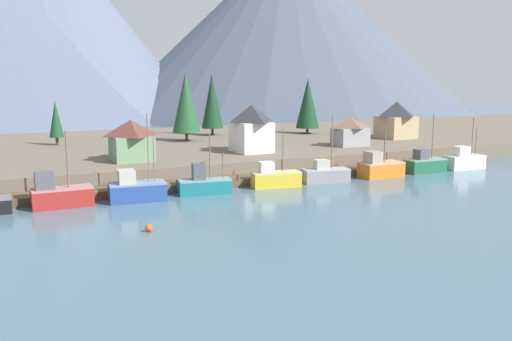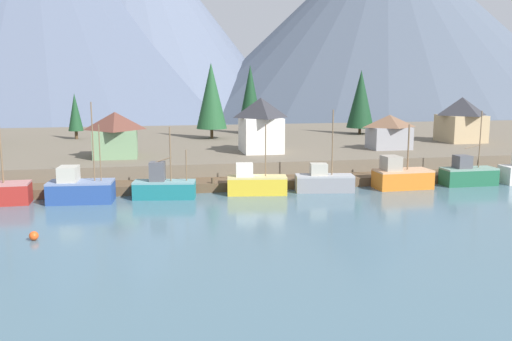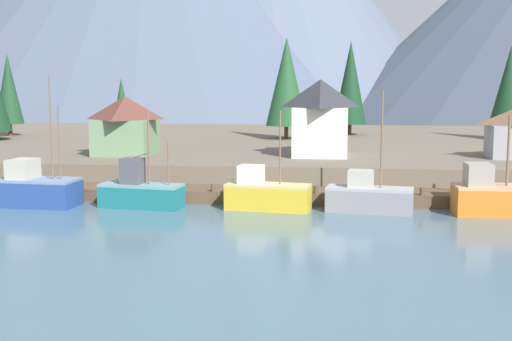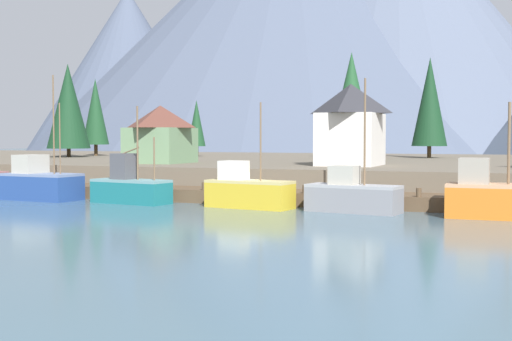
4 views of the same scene
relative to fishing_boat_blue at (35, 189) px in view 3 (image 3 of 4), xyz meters
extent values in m
cube|color=#476675|center=(17.53, 21.96, -1.82)|extent=(400.00, 400.00, 1.00)
cube|color=brown|center=(17.53, 3.96, -0.82)|extent=(80.00, 4.00, 1.00)
cylinder|color=brown|center=(-2.47, 2.16, -0.52)|extent=(0.36, 0.36, 1.60)
cylinder|color=brown|center=(5.53, 2.16, -0.52)|extent=(0.36, 0.36, 1.60)
cylinder|color=brown|center=(13.53, 2.16, -0.52)|extent=(0.36, 0.36, 1.60)
cylinder|color=brown|center=(21.53, 2.16, -0.52)|extent=(0.36, 0.36, 1.60)
cylinder|color=brown|center=(29.53, 2.16, -0.52)|extent=(0.36, 0.36, 1.60)
cube|color=#665B4C|center=(17.53, 33.96, -0.07)|extent=(400.00, 56.00, 2.50)
cube|color=navy|center=(0.15, -0.01, -0.36)|extent=(6.50, 3.62, 1.93)
cube|color=#6C7DA2|center=(0.15, -0.01, 0.71)|extent=(6.50, 3.62, 0.20)
cube|color=#B2AD9E|center=(-0.99, 0.09, 1.55)|extent=(2.00, 2.52, 1.48)
cylinder|color=brown|center=(1.49, -0.13, 4.69)|extent=(0.12, 0.12, 7.77)
cylinder|color=brown|center=(2.12, -0.19, 3.60)|extent=(0.10, 0.10, 5.58)
cube|color=#196B70|center=(8.31, 0.20, -0.51)|extent=(6.54, 3.26, 1.62)
cube|color=#679496|center=(8.31, 0.20, 0.39)|extent=(6.54, 3.26, 0.20)
cube|color=#4C4C51|center=(7.64, 0.31, 1.48)|extent=(1.72, 1.73, 1.96)
cylinder|color=brown|center=(8.98, 0.09, 3.26)|extent=(0.14, 0.14, 5.54)
cylinder|color=brown|center=(10.56, -0.16, 2.10)|extent=(0.12, 0.12, 3.21)
cylinder|color=brown|center=(8.29, 0.20, 2.67)|extent=(1.70, 0.37, 0.61)
cube|color=gold|center=(18.01, 0.27, -0.44)|extent=(6.52, 3.14, 1.76)
cube|color=tan|center=(18.01, 0.27, 0.54)|extent=(6.52, 3.14, 0.20)
cube|color=silver|center=(16.70, 0.46, 1.33)|extent=(1.98, 1.80, 1.36)
cylinder|color=brown|center=(18.91, 0.13, 3.39)|extent=(0.12, 0.12, 5.48)
cube|color=gray|center=(25.51, 0.24, -0.50)|extent=(6.53, 3.18, 1.64)
cube|color=#9F9FA2|center=(25.51, 0.24, 0.42)|extent=(6.53, 3.18, 0.20)
cube|color=#B2AD9E|center=(24.86, 0.35, 1.15)|extent=(2.01, 1.75, 1.25)
cylinder|color=brown|center=(26.28, 0.12, 4.05)|extent=(0.13, 0.13, 7.05)
cube|color=#CC6B1E|center=(34.68, 0.27, -0.36)|extent=(6.30, 3.08, 1.92)
cube|color=tan|center=(34.68, 0.27, 0.70)|extent=(6.30, 3.08, 0.20)
cube|color=gray|center=(33.20, 0.25, 1.60)|extent=(1.83, 2.18, 1.60)
cylinder|color=brown|center=(35.22, 0.28, 3.32)|extent=(0.18, 0.18, 5.05)
cube|color=silver|center=(21.58, 15.42, 3.49)|extent=(5.08, 6.18, 4.63)
pyramid|color=#2D2D33|center=(21.58, 15.42, 7.12)|extent=(5.33, 6.49, 2.63)
cube|color=#6B8E66|center=(2.82, 14.43, 2.90)|extent=(5.24, 6.03, 3.44)
pyramid|color=brown|center=(2.82, 14.43, 5.71)|extent=(5.51, 6.33, 2.19)
cylinder|color=#4C3823|center=(-19.15, 35.25, 1.95)|extent=(0.50, 0.50, 1.54)
cone|color=#194223|center=(-19.15, 35.25, 7.25)|extent=(3.61, 3.61, 9.05)
cylinder|color=#4C3823|center=(-4.77, 37.48, 1.85)|extent=(0.50, 0.50, 1.35)
cone|color=#194223|center=(-4.77, 37.48, 5.59)|extent=(2.39, 2.39, 6.13)
cylinder|color=#4C3823|center=(25.05, 41.42, 1.91)|extent=(0.50, 0.50, 1.46)
cone|color=#14381E|center=(25.05, 41.42, 8.05)|extent=(4.28, 4.28, 10.82)
cylinder|color=#4C3823|center=(44.05, 36.23, 1.77)|extent=(0.50, 0.50, 1.18)
cone|color=#14381E|center=(44.05, 36.23, 7.45)|extent=(4.83, 4.83, 10.18)
cylinder|color=#4C3823|center=(17.13, 33.79, 2.02)|extent=(0.50, 0.50, 1.68)
cone|color=#1E4C28|center=(17.13, 33.79, 8.21)|extent=(5.02, 5.02, 10.71)
camera|label=1|loc=(-13.30, -59.61, 12.30)|focal=37.76mm
camera|label=2|loc=(6.91, -54.92, 10.58)|focal=37.91mm
camera|label=3|loc=(22.65, -49.73, 8.24)|focal=47.84mm
camera|label=4|loc=(36.28, -44.57, 3.66)|focal=48.16mm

